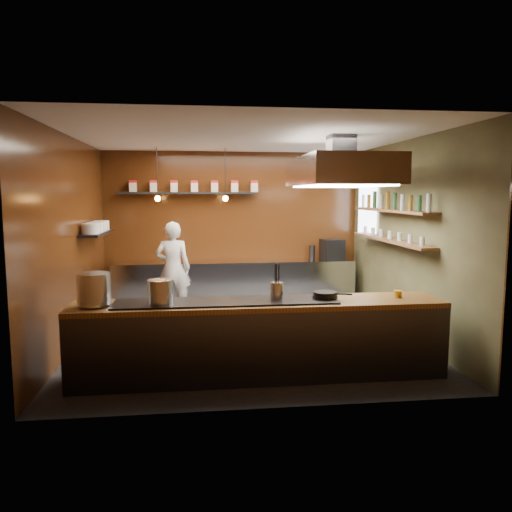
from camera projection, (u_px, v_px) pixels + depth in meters
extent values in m
plane|color=black|center=(246.00, 338.00, 7.57)|extent=(5.00, 5.00, 0.00)
plane|color=#321509|center=(233.00, 229.00, 9.85)|extent=(5.00, 0.00, 5.00)
plane|color=#321509|center=(71.00, 242.00, 7.09)|extent=(0.00, 5.00, 5.00)
plane|color=#413F25|center=(407.00, 238.00, 7.69)|extent=(0.00, 5.00, 5.00)
plane|color=silver|center=(246.00, 137.00, 7.20)|extent=(5.00, 5.00, 0.00)
plane|color=white|center=(367.00, 209.00, 9.31)|extent=(0.00, 1.00, 1.00)
cube|color=silver|center=(235.00, 284.00, 9.65)|extent=(4.60, 0.65, 0.90)
cube|color=#38383D|center=(260.00, 342.00, 5.94)|extent=(4.40, 0.70, 0.86)
cube|color=brown|center=(260.00, 304.00, 5.89)|extent=(4.40, 0.72, 0.06)
cube|color=black|center=(226.00, 301.00, 5.83)|extent=(2.60, 0.55, 0.02)
cube|color=black|center=(187.00, 193.00, 9.52)|extent=(2.60, 0.26, 0.04)
cube|color=black|center=(97.00, 233.00, 8.08)|extent=(0.30, 1.40, 0.04)
cube|color=brown|center=(391.00, 211.00, 7.91)|extent=(0.26, 2.80, 0.04)
cube|color=brown|center=(390.00, 240.00, 7.97)|extent=(0.26, 2.80, 0.04)
cube|color=#38383D|center=(341.00, 146.00, 6.98)|extent=(0.35, 0.35, 0.30)
cube|color=silver|center=(341.00, 171.00, 7.03)|extent=(1.20, 2.00, 0.40)
cube|color=white|center=(340.00, 186.00, 7.05)|extent=(1.00, 1.80, 0.02)
cylinder|color=black|center=(157.00, 173.00, 8.76)|extent=(0.01, 0.01, 0.90)
sphere|color=orange|center=(158.00, 199.00, 8.82)|extent=(0.10, 0.10, 0.10)
cylinder|color=black|center=(225.00, 173.00, 8.91)|extent=(0.01, 0.01, 0.90)
sphere|color=orange|center=(225.00, 199.00, 8.96)|extent=(0.10, 0.10, 0.10)
cube|color=beige|center=(133.00, 187.00, 9.38)|extent=(0.13, 0.13, 0.17)
cube|color=#B51C16|center=(133.00, 181.00, 9.37)|extent=(0.13, 0.13, 0.05)
cube|color=beige|center=(154.00, 187.00, 9.43)|extent=(0.13, 0.13, 0.17)
cube|color=#B51C16|center=(154.00, 182.00, 9.42)|extent=(0.13, 0.13, 0.05)
cube|color=beige|center=(174.00, 187.00, 9.48)|extent=(0.13, 0.13, 0.17)
cube|color=#B51C16|center=(174.00, 182.00, 9.46)|extent=(0.13, 0.13, 0.05)
cube|color=beige|center=(194.00, 187.00, 9.52)|extent=(0.13, 0.13, 0.17)
cube|color=#B51C16|center=(194.00, 182.00, 9.51)|extent=(0.14, 0.13, 0.05)
cube|color=beige|center=(215.00, 188.00, 9.57)|extent=(0.13, 0.13, 0.17)
cube|color=#B51C16|center=(215.00, 182.00, 9.55)|extent=(0.14, 0.13, 0.05)
cube|color=beige|center=(234.00, 188.00, 9.61)|extent=(0.13, 0.13, 0.17)
cube|color=#B51C16|center=(234.00, 182.00, 9.60)|extent=(0.14, 0.13, 0.05)
cube|color=beige|center=(254.00, 188.00, 9.66)|extent=(0.13, 0.13, 0.17)
cube|color=#B51C16|center=(254.00, 182.00, 9.65)|extent=(0.14, 0.13, 0.05)
cylinder|color=silver|center=(91.00, 229.00, 7.63)|extent=(0.26, 0.26, 0.16)
cylinder|color=silver|center=(94.00, 228.00, 7.92)|extent=(0.26, 0.26, 0.16)
cylinder|color=silver|center=(98.00, 226.00, 8.22)|extent=(0.26, 0.26, 0.16)
cylinder|color=silver|center=(101.00, 225.00, 8.51)|extent=(0.26, 0.26, 0.16)
cylinder|color=silver|center=(429.00, 203.00, 6.61)|extent=(0.06, 0.06, 0.24)
cylinder|color=#2D5933|center=(419.00, 203.00, 6.90)|extent=(0.06, 0.06, 0.24)
cylinder|color=#8C601E|center=(410.00, 202.00, 7.18)|extent=(0.06, 0.06, 0.24)
cylinder|color=silver|center=(402.00, 202.00, 7.47)|extent=(0.06, 0.06, 0.24)
cylinder|color=#2D5933|center=(395.00, 202.00, 7.75)|extent=(0.06, 0.06, 0.24)
cylinder|color=#8C601E|center=(387.00, 202.00, 8.04)|extent=(0.06, 0.06, 0.24)
cylinder|color=silver|center=(381.00, 201.00, 8.32)|extent=(0.06, 0.06, 0.24)
cylinder|color=#2D5933|center=(375.00, 201.00, 8.61)|extent=(0.06, 0.06, 0.24)
cylinder|color=#8C601E|center=(369.00, 201.00, 8.89)|extent=(0.06, 0.06, 0.24)
cylinder|color=silver|center=(364.00, 201.00, 9.18)|extent=(0.06, 0.06, 0.24)
cylinder|color=silver|center=(422.00, 241.00, 6.83)|extent=(0.07, 0.07, 0.13)
cylinder|color=silver|center=(410.00, 239.00, 7.20)|extent=(0.07, 0.07, 0.13)
cylinder|color=silver|center=(400.00, 237.00, 7.58)|extent=(0.07, 0.07, 0.13)
cylinder|color=silver|center=(390.00, 235.00, 7.96)|extent=(0.07, 0.07, 0.13)
cylinder|color=silver|center=(381.00, 233.00, 8.34)|extent=(0.07, 0.07, 0.13)
cylinder|color=silver|center=(373.00, 231.00, 8.71)|extent=(0.07, 0.07, 0.13)
cylinder|color=silver|center=(366.00, 230.00, 9.09)|extent=(0.07, 0.07, 0.13)
cylinder|color=silver|center=(94.00, 289.00, 5.60)|extent=(0.49, 0.49, 0.36)
cylinder|color=#B3B5BA|center=(160.00, 292.00, 5.67)|extent=(0.38, 0.38, 0.27)
cylinder|color=silver|center=(277.00, 291.00, 5.93)|extent=(0.17, 0.17, 0.20)
cylinder|color=black|center=(325.00, 296.00, 5.99)|extent=(0.30, 0.30, 0.04)
cylinder|color=black|center=(325.00, 293.00, 5.98)|extent=(0.28, 0.28, 0.04)
cylinder|color=black|center=(345.00, 294.00, 5.93)|extent=(0.18, 0.08, 0.02)
cylinder|color=gold|center=(398.00, 294.00, 6.10)|extent=(0.13, 0.13, 0.09)
cube|color=black|center=(332.00, 249.00, 9.85)|extent=(0.45, 0.44, 0.39)
imported|color=white|center=(173.00, 268.00, 8.98)|extent=(0.65, 0.45, 1.70)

